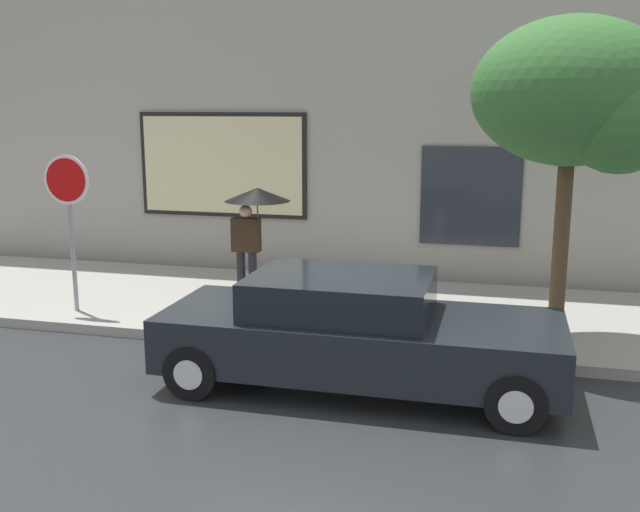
% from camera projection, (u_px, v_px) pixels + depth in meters
% --- Properties ---
extents(ground_plane, '(60.00, 60.00, 0.00)m').
position_uv_depth(ground_plane, '(307.00, 382.00, 8.90)').
color(ground_plane, '#282B2D').
extents(sidewalk, '(20.00, 4.00, 0.15)m').
position_uv_depth(sidewalk, '(356.00, 310.00, 11.73)').
color(sidewalk, gray).
rests_on(sidewalk, ground).
extents(building_facade, '(20.00, 0.67, 7.00)m').
position_uv_depth(building_facade, '(384.00, 96.00, 13.40)').
color(building_facade, '#9E998E').
rests_on(building_facade, ground).
extents(parked_car, '(4.71, 1.86, 1.37)m').
position_uv_depth(parked_car, '(356.00, 332.00, 8.63)').
color(parked_car, black).
rests_on(parked_car, ground).
extents(fire_hydrant, '(0.30, 0.44, 0.74)m').
position_uv_depth(fire_hydrant, '(391.00, 312.00, 10.06)').
color(fire_hydrant, white).
rests_on(fire_hydrant, sidewalk).
extents(pedestrian_with_umbrella, '(1.08, 1.08, 1.86)m').
position_uv_depth(pedestrian_with_umbrella, '(254.00, 209.00, 11.88)').
color(pedestrian_with_umbrella, black).
rests_on(pedestrian_with_umbrella, sidewalk).
extents(street_tree, '(2.57, 2.18, 4.31)m').
position_uv_depth(street_tree, '(581.00, 98.00, 9.30)').
color(street_tree, '#4C3823').
rests_on(street_tree, sidewalk).
extents(stop_sign, '(0.76, 0.10, 2.45)m').
position_uv_depth(stop_sign, '(68.00, 202.00, 11.08)').
color(stop_sign, gray).
rests_on(stop_sign, sidewalk).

